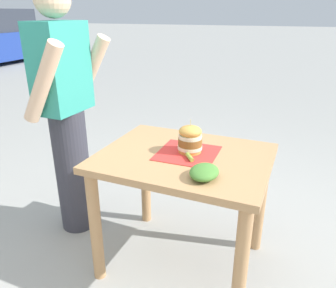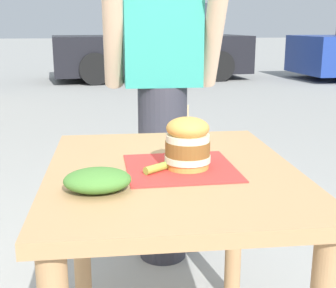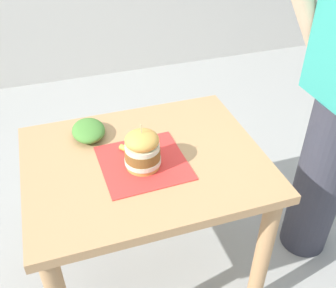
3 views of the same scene
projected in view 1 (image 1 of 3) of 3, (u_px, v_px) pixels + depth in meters
ground_plane at (182, 260)px, 2.14m from camera, size 80.00×80.00×0.00m
patio_table at (184, 177)px, 1.91m from camera, size 0.76×0.95×0.75m
serving_paper at (188, 153)px, 1.88m from camera, size 0.34×0.34×0.00m
sandwich at (190, 139)px, 1.86m from camera, size 0.14×0.14×0.19m
pickle_spear at (190, 157)px, 1.79m from camera, size 0.08×0.07×0.02m
side_salad at (204, 172)px, 1.59m from camera, size 0.18×0.14×0.06m
diner_across_table at (66, 113)px, 2.18m from camera, size 0.55×0.35×1.69m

